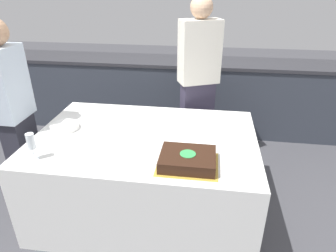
{
  "coord_description": "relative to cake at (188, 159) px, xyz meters",
  "views": [
    {
      "loc": [
        0.48,
        -2.04,
        1.85
      ],
      "look_at": [
        0.18,
        0.0,
        0.82
      ],
      "focal_mm": 32.0,
      "sensor_mm": 36.0,
      "label": 1
    }
  ],
  "objects": [
    {
      "name": "ground_plane",
      "position": [
        -0.37,
        0.36,
        -0.77
      ],
      "size": [
        14.0,
        14.0,
        0.0
      ],
      "primitive_type": "plane",
      "color": "#424247"
    },
    {
      "name": "back_counter",
      "position": [
        -0.37,
        2.03,
        -0.3
      ],
      "size": [
        4.4,
        0.58,
        0.92
      ],
      "color": "#333842",
      "rests_on": "ground_plane"
    },
    {
      "name": "dining_table",
      "position": [
        -0.37,
        0.36,
        -0.4
      ],
      "size": [
        1.74,
        1.19,
        0.72
      ],
      "color": "silver",
      "rests_on": "ground_plane"
    },
    {
      "name": "cake",
      "position": [
        0.0,
        0.0,
        0.0
      ],
      "size": [
        0.41,
        0.34,
        0.09
      ],
      "color": "gold",
      "rests_on": "dining_table"
    },
    {
      "name": "plate_stack",
      "position": [
        -1.05,
        0.38,
        -0.02
      ],
      "size": [
        0.23,
        0.23,
        0.04
      ],
      "color": "white",
      "rests_on": "dining_table"
    },
    {
      "name": "wine_glass",
      "position": [
        -1.05,
        -0.08,
        0.09
      ],
      "size": [
        0.06,
        0.06,
        0.2
      ],
      "color": "white",
      "rests_on": "dining_table"
    },
    {
      "name": "side_plate_near_cake",
      "position": [
        0.01,
        0.34,
        -0.04
      ],
      "size": [
        0.22,
        0.22,
        0.0
      ],
      "color": "white",
      "rests_on": "dining_table"
    },
    {
      "name": "side_plate_right_edge",
      "position": [
        0.21,
        0.48,
        -0.04
      ],
      "size": [
        0.22,
        0.22,
        0.0
      ],
      "color": "white",
      "rests_on": "dining_table"
    },
    {
      "name": "person_cutting_cake",
      "position": [
        0.0,
        1.17,
        0.13
      ],
      "size": [
        0.43,
        0.34,
        1.72
      ],
      "rotation": [
        0.0,
        0.0,
        -2.72
      ],
      "color": "#383347",
      "rests_on": "ground_plane"
    },
    {
      "name": "person_seated_left",
      "position": [
        -1.46,
        0.36,
        0.07
      ],
      "size": [
        0.2,
        0.33,
        1.6
      ],
      "rotation": [
        0.0,
        0.0,
        1.57
      ],
      "color": "#282833",
      "rests_on": "ground_plane"
    }
  ]
}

